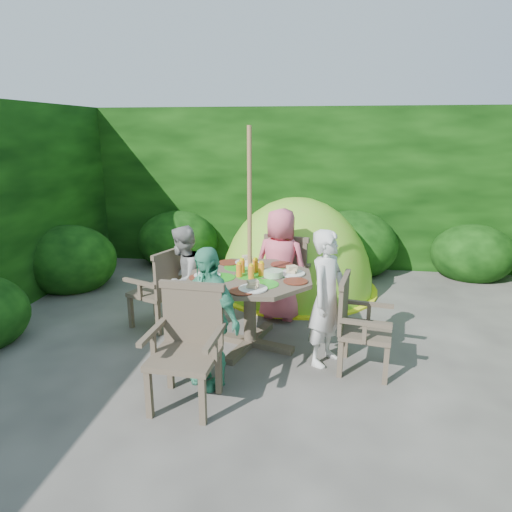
# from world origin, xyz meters

# --- Properties ---
(ground) EXTENTS (60.00, 60.00, 0.00)m
(ground) POSITION_xyz_m (0.00, 0.00, 0.00)
(ground) COLOR #423F3B
(ground) RESTS_ON ground
(hedge_enclosure) EXTENTS (9.00, 9.00, 2.50)m
(hedge_enclosure) POSITION_xyz_m (0.00, 1.33, 1.25)
(hedge_enclosure) COLOR black
(hedge_enclosure) RESTS_ON ground
(patio_table) EXTENTS (1.63, 1.63, 0.91)m
(patio_table) POSITION_xyz_m (-0.52, 0.58, 0.64)
(patio_table) COLOR #43382C
(patio_table) RESTS_ON ground
(parasol_pole) EXTENTS (0.05, 0.05, 2.20)m
(parasol_pole) POSITION_xyz_m (-0.53, 0.58, 1.10)
(parasol_pole) COLOR olive
(parasol_pole) RESTS_ON ground
(garden_chair_right) EXTENTS (0.53, 0.58, 0.85)m
(garden_chair_right) POSITION_xyz_m (0.53, 0.25, 0.46)
(garden_chair_right) COLOR #43382C
(garden_chair_right) RESTS_ON ground
(garden_chair_left) EXTENTS (0.62, 0.66, 0.88)m
(garden_chair_left) POSITION_xyz_m (-1.59, 0.88, 0.47)
(garden_chair_left) COLOR #43382C
(garden_chair_left) RESTS_ON ground
(garden_chair_back) EXTENTS (0.66, 0.61, 0.93)m
(garden_chair_back) POSITION_xyz_m (-0.21, 1.63, 0.50)
(garden_chair_back) COLOR #43382C
(garden_chair_back) RESTS_ON ground
(garden_chair_front) EXTENTS (0.58, 0.53, 0.93)m
(garden_chair_front) POSITION_xyz_m (-0.86, -0.47, 0.50)
(garden_chair_front) COLOR #43382C
(garden_chair_front) RESTS_ON ground
(child_right) EXTENTS (0.50, 0.56, 1.30)m
(child_right) POSITION_xyz_m (0.24, 0.35, 0.65)
(child_right) COLOR silver
(child_right) RESTS_ON ground
(child_left) EXTENTS (0.54, 0.65, 1.18)m
(child_left) POSITION_xyz_m (-1.29, 0.80, 0.59)
(child_left) COLOR gray
(child_left) RESTS_ON ground
(child_back) EXTENTS (0.73, 0.57, 1.31)m
(child_back) POSITION_xyz_m (-0.30, 1.34, 0.66)
(child_back) COLOR #E75F77
(child_back) RESTS_ON ground
(child_front) EXTENTS (0.77, 0.67, 1.24)m
(child_front) POSITION_xyz_m (-0.76, -0.19, 0.62)
(child_front) COLOR #48AA83
(child_front) RESTS_ON ground
(dome_tent) EXTENTS (2.56, 2.56, 2.57)m
(dome_tent) POSITION_xyz_m (-0.18, 2.39, 0.00)
(dome_tent) COLOR #7BDB2A
(dome_tent) RESTS_ON ground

